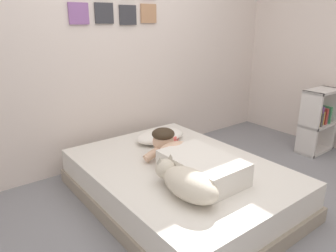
% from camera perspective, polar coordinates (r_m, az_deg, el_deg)
% --- Properties ---
extents(ground_plane, '(12.86, 12.86, 0.00)m').
position_cam_1_polar(ground_plane, '(2.63, 8.74, -16.17)').
color(ground_plane, gray).
extents(back_wall, '(4.43, 0.12, 2.50)m').
position_cam_1_polar(back_wall, '(3.41, -9.68, 14.32)').
color(back_wall, silver).
rests_on(back_wall, ground).
extents(bed, '(1.40, 1.91, 0.33)m').
position_cam_1_polar(bed, '(2.76, 2.00, -10.17)').
color(bed, gray).
rests_on(bed, ground).
extents(pillow, '(0.52, 0.32, 0.11)m').
position_cam_1_polar(pillow, '(3.17, -1.39, -1.83)').
color(pillow, white).
rests_on(pillow, bed).
extents(person_lying, '(0.43, 0.92, 0.27)m').
position_cam_1_polar(person_lying, '(2.53, 4.05, -6.08)').
color(person_lying, silver).
rests_on(person_lying, bed).
extents(dog, '(0.26, 0.57, 0.21)m').
position_cam_1_polar(dog, '(2.20, 3.39, -10.12)').
color(dog, beige).
rests_on(dog, bed).
extents(coffee_cup, '(0.12, 0.09, 0.07)m').
position_cam_1_polar(coffee_cup, '(3.10, 0.79, -2.67)').
color(coffee_cup, '#D84C47').
rests_on(coffee_cup, bed).
extents(cell_phone, '(0.07, 0.14, 0.01)m').
position_cam_1_polar(cell_phone, '(2.23, 3.89, -12.75)').
color(cell_phone, black).
rests_on(cell_phone, bed).
extents(bookshelf, '(0.45, 0.24, 0.75)m').
position_cam_1_polar(bookshelf, '(4.05, 25.46, 0.95)').
color(bookshelf, silver).
rests_on(bookshelf, ground).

